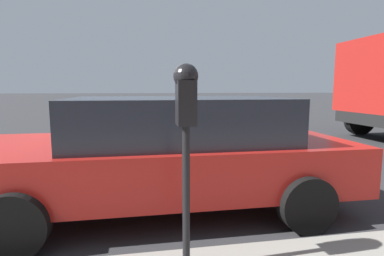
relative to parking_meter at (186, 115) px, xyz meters
The scene contains 3 objects.
ground_plane 2.95m from the parking_meter, 15.71° to the left, with size 220.00×220.00×0.00m, color #333335.
parking_meter is the anchor object (origin of this frame).
car_red 1.73m from the parking_meter, ahead, with size 2.16×4.80×1.47m.
Camera 1 is at (-4.76, -0.36, 1.58)m, focal length 28.00 mm.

